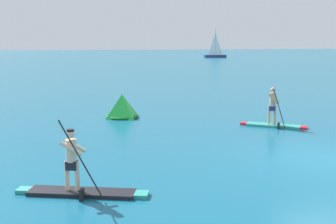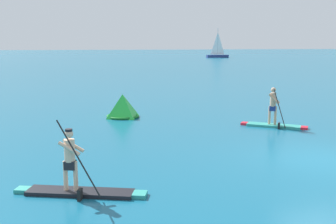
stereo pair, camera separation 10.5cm
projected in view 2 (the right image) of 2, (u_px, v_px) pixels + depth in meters
The scene contains 5 objects.
ground at pixel (324, 160), 12.88m from camera, with size 440.00×440.00×0.00m, color #145B7A.
paddleboarder_near_left at pixel (77, 180), 9.89m from camera, with size 3.25×1.41×1.98m.
paddleboarder_mid_center at pixel (274, 118), 17.92m from camera, with size 2.62×1.99×1.80m.
race_marker_buoy at pixel (123, 107), 20.21m from camera, with size 1.86×1.86×1.17m.
sailboat_right_horizon at pixel (217, 54), 103.92m from camera, with size 5.71×1.39×7.42m.
Camera 2 is at (-7.58, -11.05, 3.68)m, focal length 43.11 mm.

